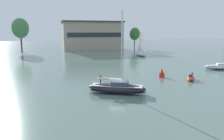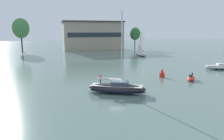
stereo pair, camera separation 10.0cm
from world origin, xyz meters
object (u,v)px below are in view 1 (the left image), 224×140
tree_shore_left (20,28)px  sailboat_main (117,88)px  motor_tender (191,78)px  sailboat_moored_near_marina (140,54)px  tree_shore_center (135,34)px  channel_buoy (162,73)px  sailboat_moored_mid_channel (220,67)px

tree_shore_left → sailboat_main: 85.46m
tree_shore_left → sailboat_main: tree_shore_left is taller
tree_shore_left → motor_tender: tree_shore_left is taller
sailboat_main → sailboat_moored_near_marina: sailboat_main is taller
sailboat_main → tree_shore_center: bearing=66.5°
tree_shore_left → sailboat_main: bearing=-73.8°
tree_shore_center → channel_buoy: bearing=-107.2°
sailboat_main → channel_buoy: bearing=34.7°
sailboat_main → sailboat_moored_near_marina: 55.17m
sailboat_moored_near_marina → channel_buoy: 41.46m
tree_shore_left → tree_shore_center: bearing=1.8°
tree_shore_left → motor_tender: (41.46, -76.73, -10.96)m
sailboat_main → motor_tender: 18.35m
sailboat_moored_mid_channel → tree_shore_left: bearing=130.2°
sailboat_main → motor_tender: size_ratio=3.74×
tree_shore_left → sailboat_moored_mid_channel: (56.98, -67.52, -10.68)m
channel_buoy → tree_shore_center: bearing=72.8°
tree_shore_center → sailboat_main: (-36.30, -83.35, -7.52)m
tree_shore_left → sailboat_moored_near_marina: bearing=-33.5°
sailboat_main → sailboat_moored_mid_channel: sailboat_main is taller
sailboat_main → sailboat_moored_near_marina: size_ratio=1.28×
sailboat_main → channel_buoy: sailboat_main is taller
tree_shore_center → sailboat_main: bearing=-113.5°
motor_tender → tree_shore_center: bearing=76.7°
sailboat_moored_mid_channel → sailboat_main: bearing=-157.3°
channel_buoy → motor_tender: bearing=-46.9°
channel_buoy → sailboat_main: bearing=-145.3°
motor_tender → sailboat_moored_near_marina: bearing=80.3°
sailboat_moored_near_marina → sailboat_moored_mid_channel: bearing=-77.2°
sailboat_moored_near_marina → channel_buoy: (-11.88, -39.72, 0.01)m
motor_tender → channel_buoy: (-4.31, 4.60, 0.43)m
tree_shore_left → motor_tender: bearing=-61.6°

